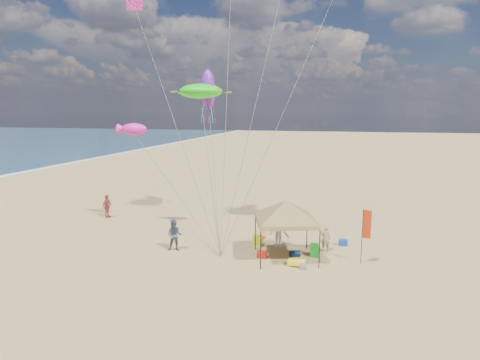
{
  "coord_description": "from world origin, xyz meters",
  "views": [
    {
      "loc": [
        5.96,
        -20.56,
        8.17
      ],
      "look_at": [
        0.0,
        3.0,
        4.0
      ],
      "focal_mm": 30.63,
      "sensor_mm": 36.0,
      "label": 1
    }
  ],
  "objects_px": {
    "chair_yellow": "(257,240)",
    "person_near_c": "(279,231)",
    "chair_green": "(315,250)",
    "cooler_blue": "(343,242)",
    "person_near_b": "(175,235)",
    "feather_flag": "(366,228)",
    "person_far_a": "(107,206)",
    "person_near_a": "(326,238)",
    "cooler_red": "(262,254)",
    "canopy_tent": "(286,203)",
    "beach_cart": "(297,262)"
  },
  "relations": [
    {
      "from": "chair_green",
      "to": "chair_yellow",
      "type": "bearing_deg",
      "value": 164.6
    },
    {
      "from": "chair_yellow",
      "to": "person_near_a",
      "type": "bearing_deg",
      "value": -0.09
    },
    {
      "from": "chair_green",
      "to": "beach_cart",
      "type": "height_order",
      "value": "chair_green"
    },
    {
      "from": "cooler_red",
      "to": "chair_yellow",
      "type": "height_order",
      "value": "chair_yellow"
    },
    {
      "from": "person_near_a",
      "to": "person_far_a",
      "type": "distance_m",
      "value": 17.01
    },
    {
      "from": "chair_yellow",
      "to": "person_near_c",
      "type": "relative_size",
      "value": 0.36
    },
    {
      "from": "beach_cart",
      "to": "person_near_c",
      "type": "distance_m",
      "value": 3.23
    },
    {
      "from": "cooler_blue",
      "to": "person_near_a",
      "type": "distance_m",
      "value": 1.75
    },
    {
      "from": "person_near_c",
      "to": "chair_green",
      "type": "bearing_deg",
      "value": 167.85
    },
    {
      "from": "chair_yellow",
      "to": "beach_cart",
      "type": "xyz_separation_m",
      "value": [
        2.69,
        -2.74,
        -0.15
      ]
    },
    {
      "from": "person_far_a",
      "to": "cooler_red",
      "type": "bearing_deg",
      "value": -108.94
    },
    {
      "from": "person_near_c",
      "to": "person_far_a",
      "type": "height_order",
      "value": "person_near_c"
    },
    {
      "from": "chair_yellow",
      "to": "person_near_c",
      "type": "bearing_deg",
      "value": 3.08
    },
    {
      "from": "canopy_tent",
      "to": "person_far_a",
      "type": "height_order",
      "value": "canopy_tent"
    },
    {
      "from": "feather_flag",
      "to": "cooler_blue",
      "type": "relative_size",
      "value": 5.63
    },
    {
      "from": "feather_flag",
      "to": "person_near_c",
      "type": "relative_size",
      "value": 1.58
    },
    {
      "from": "feather_flag",
      "to": "cooler_red",
      "type": "bearing_deg",
      "value": -175.94
    },
    {
      "from": "canopy_tent",
      "to": "person_near_c",
      "type": "bearing_deg",
      "value": 109.57
    },
    {
      "from": "cooler_red",
      "to": "person_near_c",
      "type": "distance_m",
      "value": 2.28
    },
    {
      "from": "feather_flag",
      "to": "chair_green",
      "type": "height_order",
      "value": "feather_flag"
    },
    {
      "from": "canopy_tent",
      "to": "cooler_red",
      "type": "distance_m",
      "value": 3.26
    },
    {
      "from": "person_near_b",
      "to": "person_near_c",
      "type": "distance_m",
      "value": 6.21
    },
    {
      "from": "cooler_blue",
      "to": "person_near_b",
      "type": "xyz_separation_m",
      "value": [
        -9.6,
        -3.38,
        0.73
      ]
    },
    {
      "from": "cooler_red",
      "to": "person_far_a",
      "type": "bearing_deg",
      "value": 156.95
    },
    {
      "from": "cooler_red",
      "to": "feather_flag",
      "type": "bearing_deg",
      "value": 4.06
    },
    {
      "from": "cooler_blue",
      "to": "chair_yellow",
      "type": "height_order",
      "value": "chair_yellow"
    },
    {
      "from": "cooler_red",
      "to": "person_near_a",
      "type": "height_order",
      "value": "person_near_a"
    },
    {
      "from": "canopy_tent",
      "to": "beach_cart",
      "type": "bearing_deg",
      "value": -53.23
    },
    {
      "from": "feather_flag",
      "to": "person_far_a",
      "type": "relative_size",
      "value": 1.71
    },
    {
      "from": "cooler_red",
      "to": "person_near_a",
      "type": "xyz_separation_m",
      "value": [
        3.38,
        1.98,
        0.59
      ]
    },
    {
      "from": "cooler_red",
      "to": "chair_green",
      "type": "bearing_deg",
      "value": 19.58
    },
    {
      "from": "cooler_blue",
      "to": "chair_yellow",
      "type": "bearing_deg",
      "value": -165.69
    },
    {
      "from": "person_near_b",
      "to": "chair_yellow",
      "type": "bearing_deg",
      "value": 11.96
    },
    {
      "from": "chair_yellow",
      "to": "person_near_a",
      "type": "relative_size",
      "value": 0.45
    },
    {
      "from": "canopy_tent",
      "to": "beach_cart",
      "type": "relative_size",
      "value": 6.6
    },
    {
      "from": "chair_green",
      "to": "person_near_a",
      "type": "height_order",
      "value": "person_near_a"
    },
    {
      "from": "person_near_c",
      "to": "person_far_a",
      "type": "xyz_separation_m",
      "value": [
        -13.85,
        3.58,
        -0.07
      ]
    },
    {
      "from": "cooler_blue",
      "to": "person_near_c",
      "type": "height_order",
      "value": "person_near_c"
    },
    {
      "from": "chair_green",
      "to": "chair_yellow",
      "type": "xyz_separation_m",
      "value": [
        -3.52,
        0.97,
        0.0
      ]
    },
    {
      "from": "person_near_a",
      "to": "chair_green",
      "type": "bearing_deg",
      "value": 63.65
    },
    {
      "from": "cooler_blue",
      "to": "chair_green",
      "type": "relative_size",
      "value": 0.77
    },
    {
      "from": "chair_yellow",
      "to": "person_near_c",
      "type": "xyz_separation_m",
      "value": [
        1.3,
        0.07,
        0.62
      ]
    },
    {
      "from": "beach_cart",
      "to": "person_near_a",
      "type": "relative_size",
      "value": 0.58
    },
    {
      "from": "feather_flag",
      "to": "person_near_c",
      "type": "height_order",
      "value": "feather_flag"
    },
    {
      "from": "cooler_blue",
      "to": "person_near_a",
      "type": "height_order",
      "value": "person_near_a"
    },
    {
      "from": "feather_flag",
      "to": "person_far_a",
      "type": "distance_m",
      "value": 19.47
    },
    {
      "from": "person_near_c",
      "to": "cooler_blue",
      "type": "bearing_deg",
      "value": -149.11
    },
    {
      "from": "cooler_red",
      "to": "cooler_blue",
      "type": "relative_size",
      "value": 1.0
    },
    {
      "from": "chair_yellow",
      "to": "person_near_b",
      "type": "xyz_separation_m",
      "value": [
        -4.52,
        -2.09,
        0.57
      ]
    },
    {
      "from": "person_near_c",
      "to": "person_near_b",
      "type": "bearing_deg",
      "value": 33.24
    }
  ]
}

